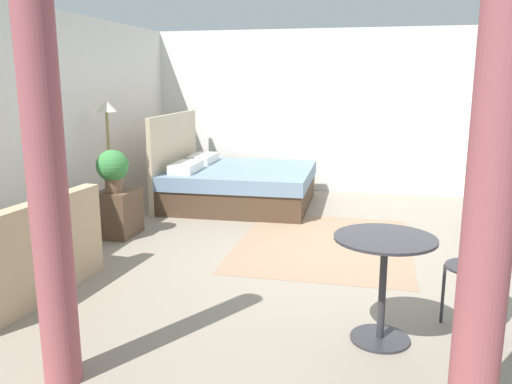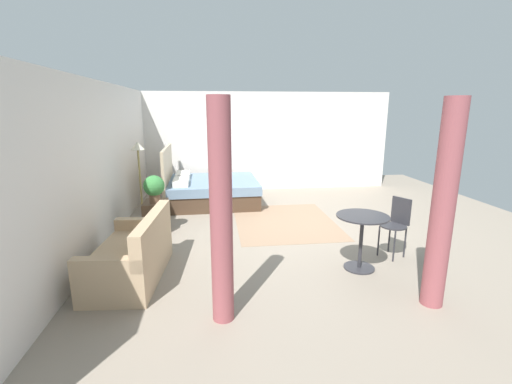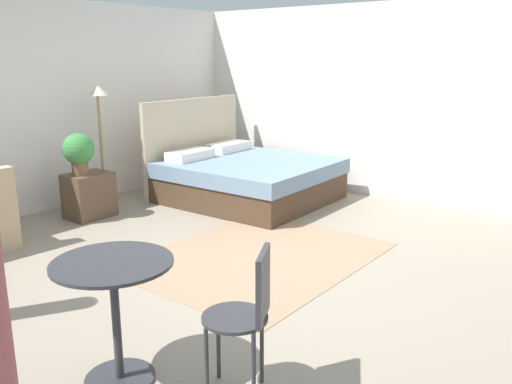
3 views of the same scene
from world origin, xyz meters
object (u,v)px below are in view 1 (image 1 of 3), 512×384
at_px(nightstand, 118,213).
at_px(cafe_chair_near_window, 482,258).
at_px(couch, 14,263).
at_px(floor_lamp, 108,133).
at_px(balcony_table, 384,269).
at_px(potted_plant, 112,168).
at_px(bed, 236,184).

xyz_separation_m(nightstand, cafe_chair_near_window, (-1.54, -3.64, 0.26)).
bearing_deg(couch, floor_lamp, 7.73).
relative_size(couch, balcony_table, 2.09).
relative_size(floor_lamp, balcony_table, 2.05).
bearing_deg(potted_plant, cafe_chair_near_window, -111.64).
distance_m(couch, potted_plant, 1.77).
height_order(balcony_table, cafe_chair_near_window, cafe_chair_near_window).
bearing_deg(floor_lamp, couch, -172.27).
height_order(couch, nightstand, couch).
bearing_deg(cafe_chair_near_window, floor_lamp, 63.32).
relative_size(couch, potted_plant, 3.25).
relative_size(couch, floor_lamp, 1.02).
bearing_deg(balcony_table, cafe_chair_near_window, -62.39).
height_order(couch, cafe_chair_near_window, cafe_chair_near_window).
bearing_deg(cafe_chair_near_window, potted_plant, 68.36).
xyz_separation_m(floor_lamp, balcony_table, (-2.35, -3.27, -0.61)).
relative_size(potted_plant, cafe_chair_near_window, 0.56).
bearing_deg(nightstand, floor_lamp, 35.36).
bearing_deg(couch, bed, -14.71).
xyz_separation_m(couch, cafe_chair_near_window, (0.25, -3.65, 0.25)).
bearing_deg(cafe_chair_near_window, bed, 39.34).
distance_m(bed, floor_lamp, 2.00).
distance_m(floor_lamp, cafe_chair_near_window, 4.47).
bearing_deg(nightstand, bed, -27.43).
bearing_deg(floor_lamp, bed, -43.12).
relative_size(floor_lamp, cafe_chair_near_window, 1.77).
xyz_separation_m(potted_plant, floor_lamp, (0.55, 0.33, 0.32)).
bearing_deg(couch, nightstand, -0.48).
relative_size(nightstand, cafe_chair_near_window, 0.61).
bearing_deg(floor_lamp, cafe_chair_near_window, -116.68).
xyz_separation_m(balcony_table, cafe_chair_near_window, (0.36, -0.69, 0.01)).
bearing_deg(bed, nightstand, 152.57).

